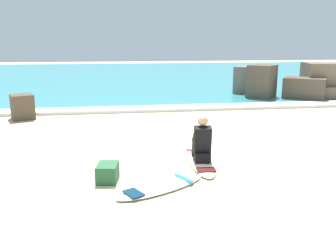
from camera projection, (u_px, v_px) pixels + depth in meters
ground_plane at (155, 174)px, 6.77m from camera, size 80.00×80.00×0.00m
sea at (125, 75)px, 26.19m from camera, size 80.00×28.00×0.10m
breaking_foam at (136, 109)px, 12.99m from camera, size 80.00×0.90×0.11m
surfboard_main at (200, 160)px, 7.47m from camera, size 0.68×2.18×0.08m
surfer_seated at (202, 143)px, 7.27m from camera, size 0.42×0.73×0.95m
surfboard_spare_near at (161, 187)px, 6.08m from camera, size 1.79×1.32×0.08m
rock_outcrop_distant at (291, 83)px, 15.91m from camera, size 4.56×4.02×1.56m
shoreline_rock at (22, 107)px, 11.52m from camera, size 0.88×0.89×0.80m
beach_bag at (108, 173)px, 6.39m from camera, size 0.43×0.53×0.32m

